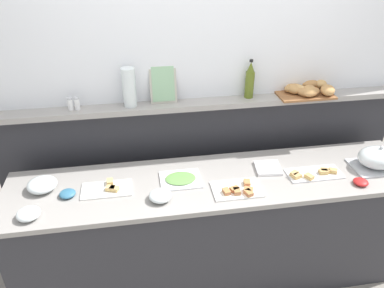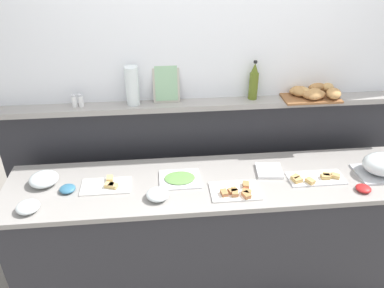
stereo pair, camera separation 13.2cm
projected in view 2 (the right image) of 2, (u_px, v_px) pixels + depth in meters
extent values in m
plane|color=gray|center=(203.00, 222.00, 3.45)|extent=(12.00, 12.00, 0.00)
cube|color=#2D2D33|center=(214.00, 233.00, 2.72)|extent=(2.72, 0.57, 0.87)
cube|color=gray|center=(216.00, 183.00, 2.48)|extent=(2.76, 0.61, 0.03)
cube|color=#2D2D33|center=(206.00, 173.00, 3.04)|extent=(3.04, 0.08, 1.26)
cube|color=gray|center=(208.00, 102.00, 2.66)|extent=(3.04, 0.22, 0.04)
cube|color=white|center=(209.00, 1.00, 2.38)|extent=(3.64, 0.08, 1.30)
cube|color=white|center=(235.00, 191.00, 2.37)|extent=(0.31, 0.21, 0.01)
cube|color=#AD7A47|center=(246.00, 193.00, 2.33)|extent=(0.07, 0.06, 0.01)
cube|color=#D1664C|center=(247.00, 192.00, 2.33)|extent=(0.07, 0.06, 0.01)
cube|color=#AD7A47|center=(247.00, 191.00, 2.33)|extent=(0.07, 0.06, 0.01)
cube|color=#AD7A47|center=(233.00, 192.00, 2.35)|extent=(0.07, 0.05, 0.01)
cube|color=#D1664C|center=(233.00, 191.00, 2.34)|extent=(0.07, 0.05, 0.01)
cube|color=#AD7A47|center=(233.00, 190.00, 2.34)|extent=(0.07, 0.05, 0.01)
cube|color=#AD7A47|center=(224.00, 194.00, 2.33)|extent=(0.05, 0.06, 0.01)
cube|color=#D1664C|center=(224.00, 193.00, 2.32)|extent=(0.05, 0.06, 0.01)
cube|color=#AD7A47|center=(224.00, 192.00, 2.32)|extent=(0.05, 0.06, 0.01)
cube|color=#AD7A47|center=(246.00, 186.00, 2.40)|extent=(0.05, 0.06, 0.01)
cube|color=#D1664C|center=(246.00, 185.00, 2.40)|extent=(0.05, 0.06, 0.01)
cube|color=#AD7A47|center=(246.00, 184.00, 2.39)|extent=(0.05, 0.06, 0.01)
cube|color=#AD7A47|center=(246.00, 196.00, 2.31)|extent=(0.06, 0.07, 0.01)
cube|color=#D1664C|center=(246.00, 195.00, 2.30)|extent=(0.06, 0.07, 0.01)
cube|color=#AD7A47|center=(246.00, 194.00, 2.30)|extent=(0.06, 0.07, 0.01)
cube|color=#AD7A47|center=(235.00, 194.00, 2.33)|extent=(0.04, 0.06, 0.01)
cube|color=#D1664C|center=(235.00, 193.00, 2.32)|extent=(0.04, 0.06, 0.01)
cube|color=#AD7A47|center=(235.00, 192.00, 2.32)|extent=(0.04, 0.06, 0.01)
cube|color=white|center=(106.00, 186.00, 2.41)|extent=(0.32, 0.17, 0.01)
cube|color=tan|center=(110.00, 186.00, 2.40)|extent=(0.06, 0.05, 0.01)
cube|color=#E5C666|center=(110.00, 185.00, 2.39)|extent=(0.06, 0.05, 0.01)
cube|color=tan|center=(109.00, 184.00, 2.39)|extent=(0.06, 0.05, 0.01)
cube|color=tan|center=(110.00, 180.00, 2.46)|extent=(0.04, 0.06, 0.01)
cube|color=#E5C666|center=(110.00, 179.00, 2.45)|extent=(0.04, 0.06, 0.01)
cube|color=tan|center=(110.00, 178.00, 2.45)|extent=(0.04, 0.06, 0.01)
cube|color=tan|center=(113.00, 187.00, 2.39)|extent=(0.07, 0.06, 0.01)
cube|color=#E5C666|center=(113.00, 186.00, 2.39)|extent=(0.07, 0.06, 0.01)
cube|color=tan|center=(113.00, 185.00, 2.38)|extent=(0.07, 0.06, 0.01)
cube|color=white|center=(316.00, 178.00, 2.49)|extent=(0.37, 0.17, 0.01)
cube|color=tan|center=(325.00, 178.00, 2.48)|extent=(0.06, 0.05, 0.01)
cube|color=#E5C666|center=(325.00, 177.00, 2.47)|extent=(0.06, 0.05, 0.01)
cube|color=tan|center=(326.00, 176.00, 2.47)|extent=(0.06, 0.05, 0.01)
cube|color=tan|center=(335.00, 177.00, 2.48)|extent=(0.07, 0.06, 0.01)
cube|color=#E5C666|center=(336.00, 176.00, 2.48)|extent=(0.07, 0.06, 0.01)
cube|color=tan|center=(336.00, 175.00, 2.48)|extent=(0.07, 0.06, 0.01)
cube|color=tan|center=(298.00, 181.00, 2.44)|extent=(0.07, 0.06, 0.01)
cube|color=#E5C666|center=(298.00, 180.00, 2.44)|extent=(0.07, 0.06, 0.01)
cube|color=tan|center=(298.00, 179.00, 2.44)|extent=(0.07, 0.06, 0.01)
cube|color=tan|center=(295.00, 178.00, 2.47)|extent=(0.07, 0.06, 0.01)
cube|color=#E5C666|center=(295.00, 177.00, 2.47)|extent=(0.07, 0.06, 0.01)
cube|color=tan|center=(295.00, 176.00, 2.46)|extent=(0.07, 0.06, 0.01)
cube|color=tan|center=(327.00, 176.00, 2.49)|extent=(0.06, 0.05, 0.01)
cube|color=#E5C666|center=(327.00, 175.00, 2.49)|extent=(0.06, 0.05, 0.01)
cube|color=tan|center=(328.00, 174.00, 2.48)|extent=(0.06, 0.05, 0.01)
cube|color=tan|center=(310.00, 182.00, 2.44)|extent=(0.06, 0.07, 0.01)
cube|color=#E5C666|center=(310.00, 181.00, 2.43)|extent=(0.06, 0.07, 0.01)
cube|color=tan|center=(310.00, 180.00, 2.43)|extent=(0.06, 0.07, 0.01)
cube|color=white|center=(180.00, 179.00, 2.48)|extent=(0.27, 0.22, 0.01)
ellipsoid|color=#66994C|center=(180.00, 178.00, 2.47)|extent=(0.20, 0.15, 0.01)
cube|color=#B7BABF|center=(381.00, 173.00, 2.54)|extent=(0.34, 0.24, 0.01)
ellipsoid|color=silver|center=(384.00, 164.00, 2.50)|extent=(0.29, 0.23, 0.14)
ellipsoid|color=silver|center=(158.00, 194.00, 2.30)|extent=(0.14, 0.14, 0.06)
ellipsoid|color=#BF4C3F|center=(158.00, 196.00, 2.31)|extent=(0.11, 0.11, 0.03)
ellipsoid|color=silver|center=(44.00, 179.00, 2.43)|extent=(0.19, 0.19, 0.07)
ellipsoid|color=#BF4C3F|center=(44.00, 181.00, 2.43)|extent=(0.15, 0.15, 0.04)
ellipsoid|color=silver|center=(28.00, 207.00, 2.20)|extent=(0.14, 0.14, 0.05)
ellipsoid|color=#BF4C3F|center=(28.00, 208.00, 2.21)|extent=(0.11, 0.11, 0.03)
ellipsoid|color=red|center=(363.00, 188.00, 2.37)|extent=(0.10, 0.10, 0.03)
ellipsoid|color=teal|center=(67.00, 189.00, 2.37)|extent=(0.10, 0.10, 0.04)
cube|color=white|center=(269.00, 171.00, 2.55)|extent=(0.19, 0.19, 0.02)
cylinder|color=#56661E|center=(253.00, 86.00, 2.62)|extent=(0.06, 0.06, 0.19)
cone|color=#56661E|center=(255.00, 68.00, 2.55)|extent=(0.05, 0.05, 0.07)
cylinder|color=black|center=(255.00, 62.00, 2.53)|extent=(0.03, 0.03, 0.02)
cylinder|color=white|center=(74.00, 102.00, 2.53)|extent=(0.03, 0.03, 0.08)
cylinder|color=#B7BABF|center=(73.00, 96.00, 2.51)|extent=(0.03, 0.03, 0.01)
cylinder|color=white|center=(81.00, 101.00, 2.54)|extent=(0.03, 0.03, 0.08)
cylinder|color=#B7BABF|center=(80.00, 95.00, 2.51)|extent=(0.03, 0.03, 0.01)
cube|color=brown|center=(309.00, 96.00, 2.68)|extent=(0.40, 0.26, 0.02)
ellipsoid|color=#AD7A47|center=(317.00, 86.00, 2.74)|extent=(0.18, 0.15, 0.07)
ellipsoid|color=#AD7A47|center=(309.00, 95.00, 2.61)|extent=(0.14, 0.15, 0.06)
ellipsoid|color=tan|center=(326.00, 87.00, 2.73)|extent=(0.13, 0.14, 0.07)
ellipsoid|color=#B7844C|center=(299.00, 91.00, 2.68)|extent=(0.16, 0.11, 0.06)
ellipsoid|color=#B7844C|center=(334.00, 94.00, 2.62)|extent=(0.15, 0.16, 0.07)
ellipsoid|color=#B7844C|center=(315.00, 94.00, 2.62)|extent=(0.16, 0.17, 0.07)
ellipsoid|color=#B7844C|center=(298.00, 91.00, 2.66)|extent=(0.13, 0.14, 0.07)
ellipsoid|color=#AD7A47|center=(317.00, 95.00, 2.61)|extent=(0.18, 0.15, 0.06)
ellipsoid|color=tan|center=(303.00, 91.00, 2.66)|extent=(0.18, 0.16, 0.06)
cube|color=#B2AD9E|center=(166.00, 83.00, 2.57)|extent=(0.18, 0.08, 0.26)
cube|color=#8CB78C|center=(166.00, 83.00, 2.56)|extent=(0.15, 0.06, 0.23)
cylinder|color=silver|center=(132.00, 86.00, 2.52)|extent=(0.09, 0.09, 0.27)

